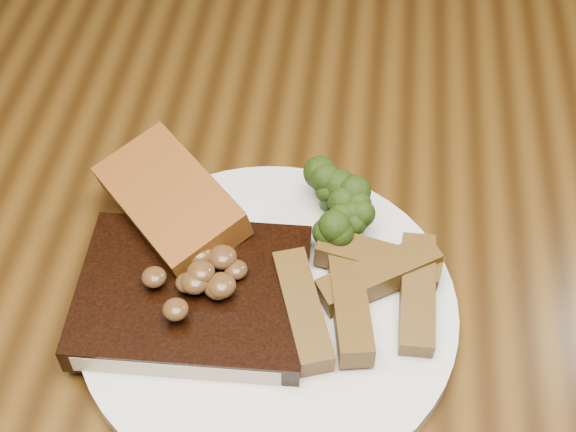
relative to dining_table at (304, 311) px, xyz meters
name	(u,v)px	position (x,y,z in m)	size (l,w,h in m)	color
dining_table	(304,311)	(0.00, 0.00, 0.00)	(1.60, 0.90, 0.75)	#482D0E
chair_far	(436,64)	(0.14, 0.53, -0.13)	(0.48, 0.48, 0.95)	black
plate	(268,311)	(-0.02, -0.07, 0.10)	(0.28, 0.28, 0.01)	white
steak	(193,296)	(-0.08, -0.07, 0.12)	(0.17, 0.13, 0.02)	black
steak_bone	(178,366)	(-0.08, -0.13, 0.11)	(0.15, 0.01, 0.02)	beige
mushroom_pile	(194,276)	(-0.07, -0.07, 0.14)	(0.06, 0.06, 0.03)	#513219
garlic_bread	(173,217)	(-0.11, 0.00, 0.12)	(0.12, 0.07, 0.03)	#954D1B
potato_wedges	(373,310)	(0.06, -0.07, 0.12)	(0.12, 0.12, 0.02)	brown
broccoli_cluster	(353,221)	(0.04, 0.01, 0.12)	(0.07, 0.07, 0.04)	#253C0D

